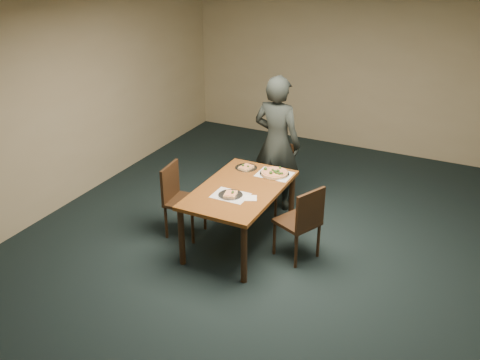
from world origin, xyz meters
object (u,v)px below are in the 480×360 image
at_px(chair_right, 302,219).
at_px(pizza_pan, 274,173).
at_px(dining_table, 240,195).
at_px(slice_plate_far, 246,167).
at_px(chair_far, 276,171).
at_px(chair_left, 179,196).
at_px(diner, 277,143).
at_px(slice_plate_near, 231,194).

xyz_separation_m(chair_right, pizza_pan, (-0.56, 0.50, 0.26)).
bearing_deg(dining_table, chair_right, 1.11).
bearing_deg(dining_table, slice_plate_far, 108.52).
height_order(chair_far, slice_plate_far, chair_far).
bearing_deg(chair_far, chair_left, -112.96).
bearing_deg(chair_right, chair_far, -119.33).
bearing_deg(pizza_pan, diner, 110.53).
distance_m(chair_far, pizza_pan, 0.66).
height_order(chair_right, pizza_pan, chair_right).
bearing_deg(chair_left, pizza_pan, -63.66).
bearing_deg(pizza_pan, slice_plate_near, -106.73).
distance_m(pizza_pan, slice_plate_far, 0.39).
height_order(chair_right, slice_plate_far, chair_right).
xyz_separation_m(dining_table, pizza_pan, (0.22, 0.52, 0.12)).
distance_m(chair_left, slice_plate_near, 0.82).
relative_size(pizza_pan, slice_plate_far, 1.29).
xyz_separation_m(pizza_pan, slice_plate_far, (-0.39, 0.01, -0.01)).
bearing_deg(chair_far, slice_plate_far, -97.23).
distance_m(dining_table, slice_plate_near, 0.25).
bearing_deg(slice_plate_far, diner, 73.89).
bearing_deg(diner, pizza_pan, 116.23).
height_order(pizza_pan, slice_plate_near, pizza_pan).
bearing_deg(chair_left, chair_far, -38.82).
relative_size(dining_table, slice_plate_near, 5.36).
distance_m(chair_left, diner, 1.50).
distance_m(chair_left, pizza_pan, 1.21).
distance_m(diner, slice_plate_far, 0.63).
xyz_separation_m(chair_left, slice_plate_far, (0.61, 0.64, 0.25)).
xyz_separation_m(dining_table, chair_left, (-0.78, -0.11, -0.14)).
xyz_separation_m(diner, slice_plate_far, (-0.17, -0.58, -0.15)).
relative_size(chair_far, diner, 0.50).
bearing_deg(chair_right, slice_plate_near, -48.38).
height_order(chair_left, slice_plate_near, chair_left).
bearing_deg(chair_left, diner, -38.06).
distance_m(chair_far, diner, 0.40).
height_order(diner, slice_plate_near, diner).
bearing_deg(chair_left, slice_plate_near, -104.22).
distance_m(slice_plate_near, slice_plate_far, 0.77).
bearing_deg(slice_plate_far, pizza_pan, -1.97).
xyz_separation_m(dining_table, diner, (-0.01, 1.11, 0.25)).
xyz_separation_m(chair_left, pizza_pan, (1.00, 0.62, 0.26)).
xyz_separation_m(chair_far, diner, (-0.01, 0.03, 0.40)).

